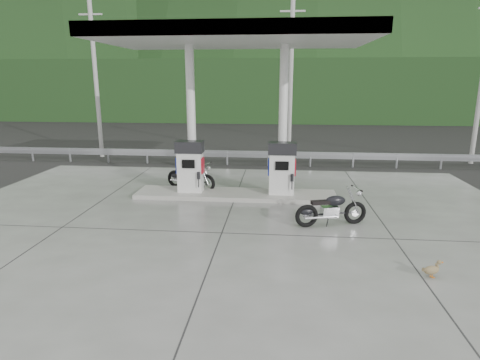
# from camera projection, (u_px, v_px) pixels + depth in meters

# --- Properties ---
(ground) EXTENTS (160.00, 160.00, 0.00)m
(ground) POSITION_uv_depth(u_px,v_px,m) (227.00, 221.00, 11.74)
(ground) COLOR black
(ground) RESTS_ON ground
(forecourt_apron) EXTENTS (18.00, 14.00, 0.02)m
(forecourt_apron) POSITION_uv_depth(u_px,v_px,m) (227.00, 221.00, 11.73)
(forecourt_apron) COLOR slate
(forecourt_apron) RESTS_ON ground
(pump_island) EXTENTS (7.00, 1.40, 0.15)m
(pump_island) POSITION_uv_depth(u_px,v_px,m) (236.00, 194.00, 14.13)
(pump_island) COLOR gray
(pump_island) RESTS_ON forecourt_apron
(gas_pump_left) EXTENTS (0.95, 0.55, 1.80)m
(gas_pump_left) POSITION_uv_depth(u_px,v_px,m) (190.00, 167.00, 14.04)
(gas_pump_left) COLOR silver
(gas_pump_left) RESTS_ON pump_island
(gas_pump_right) EXTENTS (0.95, 0.55, 1.80)m
(gas_pump_right) POSITION_uv_depth(u_px,v_px,m) (282.00, 168.00, 13.74)
(gas_pump_right) COLOR silver
(gas_pump_right) RESTS_ON pump_island
(canopy_column_left) EXTENTS (0.30, 0.30, 5.00)m
(canopy_column_left) POSITION_uv_depth(u_px,v_px,m) (191.00, 120.00, 14.04)
(canopy_column_left) COLOR white
(canopy_column_left) RESTS_ON pump_island
(canopy_column_right) EXTENTS (0.30, 0.30, 5.00)m
(canopy_column_right) POSITION_uv_depth(u_px,v_px,m) (283.00, 120.00, 13.74)
(canopy_column_right) COLOR white
(canopy_column_right) RESTS_ON pump_island
(canopy_roof) EXTENTS (8.50, 5.00, 0.40)m
(canopy_roof) POSITION_uv_depth(u_px,v_px,m) (235.00, 37.00, 12.85)
(canopy_roof) COLOR silver
(canopy_roof) RESTS_ON canopy_column_left
(guardrail) EXTENTS (26.00, 0.16, 1.42)m
(guardrail) POSITION_uv_depth(u_px,v_px,m) (248.00, 151.00, 19.29)
(guardrail) COLOR gray
(guardrail) RESTS_ON ground
(road) EXTENTS (60.00, 7.00, 0.01)m
(road) POSITION_uv_depth(u_px,v_px,m) (252.00, 153.00, 22.84)
(road) COLOR black
(road) RESTS_ON ground
(utility_pole_a) EXTENTS (0.22, 0.22, 8.00)m
(utility_pole_a) POSITION_uv_depth(u_px,v_px,m) (96.00, 81.00, 20.69)
(utility_pole_a) COLOR gray
(utility_pole_a) RESTS_ON ground
(utility_pole_b) EXTENTS (0.22, 0.22, 8.00)m
(utility_pole_b) POSITION_uv_depth(u_px,v_px,m) (291.00, 81.00, 19.76)
(utility_pole_b) COLOR gray
(utility_pole_b) RESTS_ON ground
(tree_band) EXTENTS (80.00, 6.00, 6.00)m
(tree_band) POSITION_uv_depth(u_px,v_px,m) (265.00, 91.00, 39.99)
(tree_band) COLOR black
(tree_band) RESTS_ON ground
(forested_hills) EXTENTS (100.00, 40.00, 140.00)m
(forested_hills) POSITION_uv_depth(u_px,v_px,m) (271.00, 104.00, 69.70)
(forested_hills) COLOR black
(forested_hills) RESTS_ON ground
(motorcycle_left) EXTENTS (2.06, 1.32, 0.93)m
(motorcycle_left) POSITION_uv_depth(u_px,v_px,m) (191.00, 177.00, 15.00)
(motorcycle_left) COLOR black
(motorcycle_left) RESTS_ON forecourt_apron
(motorcycle_right) EXTENTS (2.06, 1.15, 0.93)m
(motorcycle_right) POSITION_uv_depth(u_px,v_px,m) (331.00, 209.00, 11.23)
(motorcycle_right) COLOR black
(motorcycle_right) RESTS_ON forecourt_apron
(duck) EXTENTS (0.45, 0.26, 0.31)m
(duck) POSITION_uv_depth(u_px,v_px,m) (431.00, 270.00, 8.31)
(duck) COLOR brown
(duck) RESTS_ON forecourt_apron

